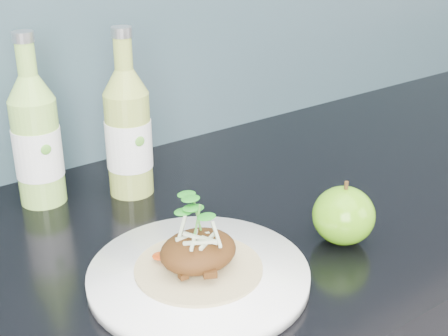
{
  "coord_description": "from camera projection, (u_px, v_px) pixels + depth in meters",
  "views": [
    {
      "loc": [
        -0.41,
        1.09,
        1.31
      ],
      "look_at": [
        0.0,
        1.65,
        1.0
      ],
      "focal_mm": 50.0,
      "sensor_mm": 36.0,
      "label": 1
    }
  ],
  "objects": [
    {
      "name": "pork_taco",
      "position": [
        198.0,
        248.0,
        0.7
      ],
      "size": [
        0.15,
        0.15,
        0.1
      ],
      "color": "tan",
      "rests_on": "dinner_plate"
    },
    {
      "name": "cider_bottle_right",
      "position": [
        128.0,
        133.0,
        0.89
      ],
      "size": [
        0.07,
        0.07,
        0.24
      ],
      "rotation": [
        0.0,
        0.0,
        -0.1
      ],
      "color": "#98AC47",
      "rests_on": "kitchen_counter"
    },
    {
      "name": "cider_bottle_left",
      "position": [
        37.0,
        141.0,
        0.87
      ],
      "size": [
        0.08,
        0.08,
        0.24
      ],
      "rotation": [
        0.0,
        0.0,
        -0.18
      ],
      "color": "#93C853",
      "rests_on": "kitchen_counter"
    },
    {
      "name": "dinner_plate",
      "position": [
        199.0,
        275.0,
        0.71
      ],
      "size": [
        0.28,
        0.28,
        0.02
      ],
      "color": "white",
      "rests_on": "kitchen_counter"
    },
    {
      "name": "green_apple",
      "position": [
        344.0,
        215.0,
        0.78
      ],
      "size": [
        0.09,
        0.09,
        0.08
      ],
      "rotation": [
        0.0,
        0.0,
        0.22
      ],
      "color": "#449610",
      "rests_on": "kitchen_counter"
    }
  ]
}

